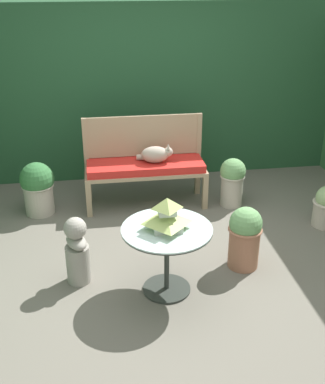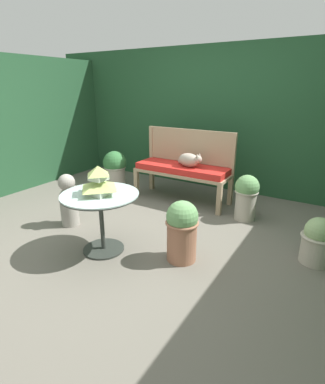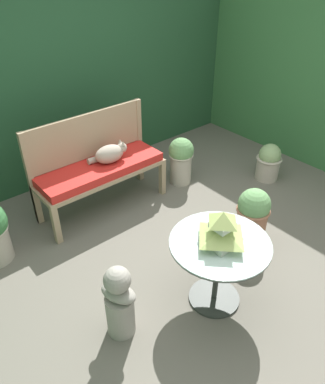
# 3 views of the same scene
# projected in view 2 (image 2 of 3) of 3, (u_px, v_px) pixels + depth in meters

# --- Properties ---
(ground) EXTENTS (30.00, 30.00, 0.00)m
(ground) POSITION_uv_depth(u_px,v_px,m) (138.00, 234.00, 3.45)
(ground) COLOR #666056
(foliage_hedge_back) EXTENTS (6.40, 0.90, 2.21)m
(foliage_hedge_back) POSITION_uv_depth(u_px,v_px,m) (223.00, 117.00, 5.09)
(foliage_hedge_back) COLOR #234C2D
(foliage_hedge_back) RESTS_ON ground
(garden_bench) EXTENTS (1.39, 0.48, 0.54)m
(garden_bench) POSITION_uv_depth(u_px,v_px,m) (182.00, 171.00, 4.31)
(garden_bench) COLOR tan
(garden_bench) RESTS_ON ground
(bench_backrest) EXTENTS (1.39, 0.06, 1.02)m
(bench_backrest) POSITION_uv_depth(u_px,v_px,m) (190.00, 150.00, 4.40)
(bench_backrest) COLOR tan
(bench_backrest) RESTS_ON ground
(cat) EXTENTS (0.41, 0.24, 0.21)m
(cat) POSITION_uv_depth(u_px,v_px,m) (189.00, 160.00, 4.18)
(cat) COLOR #A89989
(cat) RESTS_ON garden_bench
(patio_table) EXTENTS (0.77, 0.77, 0.62)m
(patio_table) POSITION_uv_depth(u_px,v_px,m) (101.00, 206.00, 2.95)
(patio_table) COLOR #2D332D
(patio_table) RESTS_ON ground
(pagoda_birdhouse) EXTENTS (0.32, 0.32, 0.28)m
(pagoda_birdhouse) POSITION_uv_depth(u_px,v_px,m) (99.00, 182.00, 2.87)
(pagoda_birdhouse) COLOR #B2BCA8
(pagoda_birdhouse) RESTS_ON patio_table
(garden_bust) EXTENTS (0.25, 0.31, 0.64)m
(garden_bust) POSITION_uv_depth(u_px,v_px,m) (69.00, 200.00, 3.59)
(garden_bust) COLOR gray
(garden_bust) RESTS_ON ground
(potted_plant_patio_mid) EXTENTS (0.31, 0.31, 0.46)m
(potted_plant_patio_mid) POSITION_uv_depth(u_px,v_px,m) (318.00, 241.00, 2.82)
(potted_plant_patio_mid) COLOR #ADA393
(potted_plant_patio_mid) RESTS_ON ground
(potted_plant_table_far) EXTENTS (0.38, 0.38, 0.61)m
(potted_plant_table_far) POSITION_uv_depth(u_px,v_px,m) (115.00, 169.00, 4.93)
(potted_plant_table_far) COLOR #ADA393
(potted_plant_table_far) RESTS_ON ground
(potted_plant_bench_left) EXTENTS (0.30, 0.30, 0.58)m
(potted_plant_bench_left) POSITION_uv_depth(u_px,v_px,m) (246.00, 196.00, 3.73)
(potted_plant_bench_left) COLOR #ADA393
(potted_plant_bench_left) RESTS_ON ground
(potted_plant_path_edge) EXTENTS (0.32, 0.32, 0.61)m
(potted_plant_path_edge) POSITION_uv_depth(u_px,v_px,m) (182.00, 229.00, 2.84)
(potted_plant_path_edge) COLOR #9E664C
(potted_plant_path_edge) RESTS_ON ground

